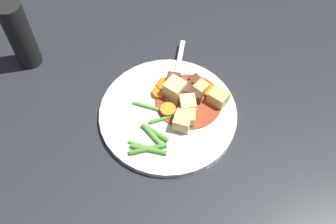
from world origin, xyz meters
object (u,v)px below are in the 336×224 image
object	(u,v)px
carrot_slice_0	(170,109)
meat_chunk_0	(174,79)
potato_chunk_0	(182,121)
potato_chunk_2	(188,105)
carrot_slice_2	(159,92)
dinner_plate	(168,114)
potato_chunk_5	(201,89)
fork	(177,75)
pepper_mill	(20,35)
potato_chunk_3	(218,98)
carrot_slice_3	(213,93)
meat_chunk_1	(195,81)
potato_chunk_1	(189,117)
meat_chunk_3	(190,99)
meat_chunk_4	(182,89)
carrot_slice_1	(165,86)
meat_chunk_2	(196,95)
potato_chunk_4	(175,89)

from	to	relation	value
carrot_slice_0	meat_chunk_0	xyz separation A→B (m)	(0.04, 0.06, 0.00)
potato_chunk_0	potato_chunk_2	size ratio (longest dim) A/B	1.05
carrot_slice_2	potato_chunk_2	world-z (taller)	potato_chunk_2
dinner_plate	potato_chunk_5	distance (m)	0.08
potato_chunk_2	fork	bearing A→B (deg)	72.02
meat_chunk_0	pepper_mill	xyz separation A→B (m)	(-0.22, 0.21, 0.05)
potato_chunk_3	pepper_mill	xyz separation A→B (m)	(-0.27, 0.30, 0.05)
carrot_slice_3	potato_chunk_2	xyz separation A→B (m)	(-0.06, -0.00, 0.01)
potato_chunk_2	meat_chunk_1	xyz separation A→B (m)	(0.05, 0.04, -0.01)
carrot_slice_2	potato_chunk_1	bearing A→B (deg)	-80.34
potato_chunk_2	pepper_mill	bearing A→B (deg)	126.49
carrot_slice_3	dinner_plate	bearing A→B (deg)	173.32
potato_chunk_3	meat_chunk_3	size ratio (longest dim) A/B	1.13
potato_chunk_2	carrot_slice_2	bearing A→B (deg)	115.03
carrot_slice_3	potato_chunk_1	xyz separation A→B (m)	(-0.07, -0.03, 0.01)
dinner_plate	carrot_slice_0	distance (m)	0.01
meat_chunk_4	dinner_plate	bearing A→B (deg)	-153.48
carrot_slice_2	meat_chunk_4	bearing A→B (deg)	-30.03
carrot_slice_1	potato_chunk_2	bearing A→B (deg)	-81.38
carrot_slice_2	meat_chunk_4	xyz separation A→B (m)	(0.04, -0.02, 0.01)
meat_chunk_2	meat_chunk_1	bearing A→B (deg)	60.25
meat_chunk_1	meat_chunk_3	size ratio (longest dim) A/B	0.68
potato_chunk_5	pepper_mill	xyz separation A→B (m)	(-0.25, 0.26, 0.05)
meat_chunk_1	potato_chunk_1	bearing A→B (deg)	-130.74
carrot_slice_2	potato_chunk_1	xyz separation A→B (m)	(0.01, -0.08, 0.01)
potato_chunk_0	pepper_mill	xyz separation A→B (m)	(-0.18, 0.31, 0.05)
potato_chunk_4	meat_chunk_2	size ratio (longest dim) A/B	1.35
carrot_slice_1	pepper_mill	distance (m)	0.30
carrot_slice_0	meat_chunk_1	bearing A→B (deg)	22.10
potato_chunk_2	potato_chunk_1	bearing A→B (deg)	-119.29
potato_chunk_5	carrot_slice_3	bearing A→B (deg)	-44.93
meat_chunk_4	carrot_slice_1	bearing A→B (deg)	124.92
potato_chunk_0	potato_chunk_4	distance (m)	0.07
dinner_plate	potato_chunk_1	bearing A→B (deg)	-59.61
potato_chunk_0	meat_chunk_3	bearing A→B (deg)	40.80
carrot_slice_1	pepper_mill	world-z (taller)	pepper_mill
carrot_slice_0	meat_chunk_0	distance (m)	0.07
carrot_slice_0	potato_chunk_1	size ratio (longest dim) A/B	1.10
potato_chunk_1	potato_chunk_3	xyz separation A→B (m)	(0.07, 0.01, 0.00)
carrot_slice_0	potato_chunk_0	world-z (taller)	potato_chunk_0
potato_chunk_0	potato_chunk_5	xyz separation A→B (m)	(0.07, 0.04, -0.00)
potato_chunk_2	potato_chunk_5	size ratio (longest dim) A/B	1.23
carrot_slice_1	fork	bearing A→B (deg)	21.65
potato_chunk_1	meat_chunk_3	xyz separation A→B (m)	(0.03, 0.03, -0.00)
potato_chunk_0	potato_chunk_1	world-z (taller)	potato_chunk_0
carrot_slice_0	carrot_slice_1	distance (m)	0.06
carrot_slice_3	meat_chunk_3	world-z (taller)	meat_chunk_3
carrot_slice_0	pepper_mill	world-z (taller)	pepper_mill
potato_chunk_3	meat_chunk_2	world-z (taller)	potato_chunk_3
dinner_plate	potato_chunk_3	size ratio (longest dim) A/B	7.78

